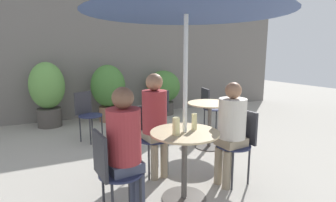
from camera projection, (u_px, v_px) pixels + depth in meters
ground_plane at (202, 199)px, 2.77m from camera, size 20.00×20.00×0.00m
storefront_wall at (108, 54)px, 6.24m from camera, size 10.00×0.06×3.00m
cafe_table_near at (185, 152)px, 2.69m from camera, size 0.70×0.70×0.74m
cafe_table_far at (210, 116)px, 4.23m from camera, size 0.72×0.72×0.74m
bistro_chair_0 at (239, 139)px, 3.08m from camera, size 0.41×0.40×0.86m
bistro_chair_1 at (150, 132)px, 3.34m from camera, size 0.40×0.41×0.86m
bistro_chair_2 at (111, 168)px, 2.29m from camera, size 0.41×0.40×0.86m
bistro_chair_3 at (210, 105)px, 5.03m from camera, size 0.42×0.40×0.86m
bistro_chair_4 at (87, 111)px, 4.54m from camera, size 0.45×0.45×0.86m
bistro_chair_5 at (158, 108)px, 4.79m from camera, size 0.45×0.44×0.86m
seated_person_0 at (231, 124)px, 2.97m from camera, size 0.33×0.31×1.20m
seated_person_1 at (155, 115)px, 3.18m from camera, size 0.30×0.32×1.28m
seated_person_2 at (126, 142)px, 2.32m from camera, size 0.32×0.30×1.24m
beer_glass_0 at (194, 122)px, 2.71m from camera, size 0.06×0.06×0.17m
beer_glass_1 at (176, 126)px, 2.54m from camera, size 0.07×0.07×0.17m
potted_plant_0 at (47, 91)px, 5.39m from camera, size 0.69×0.69×1.35m
potted_plant_1 at (108, 89)px, 5.86m from camera, size 0.76×0.76×1.27m
potted_plant_2 at (163, 89)px, 6.52m from camera, size 0.83×0.83×1.10m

